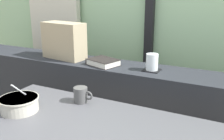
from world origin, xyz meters
name	(u,v)px	position (x,y,z in m)	size (l,w,h in m)	color
dark_console_ledge	(121,120)	(0.00, 0.55, 0.40)	(2.80, 0.30, 0.80)	#23262B
coaster_square	(152,70)	(0.21, 0.54, 0.80)	(0.10, 0.10, 0.01)	black
juice_glass	(152,63)	(0.21, 0.54, 0.85)	(0.08, 0.08, 0.10)	white
closed_book	(103,62)	(-0.12, 0.51, 0.82)	(0.23, 0.20, 0.04)	black
throw_pillow	(64,41)	(-0.46, 0.55, 0.93)	(0.32, 0.14, 0.26)	tan
soup_bowl	(19,104)	(-0.28, -0.09, 0.73)	(0.20, 0.20, 0.15)	#BCB7A8
ceramic_mug	(81,95)	(-0.06, 0.14, 0.73)	(0.11, 0.08, 0.08)	#4C4C4C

